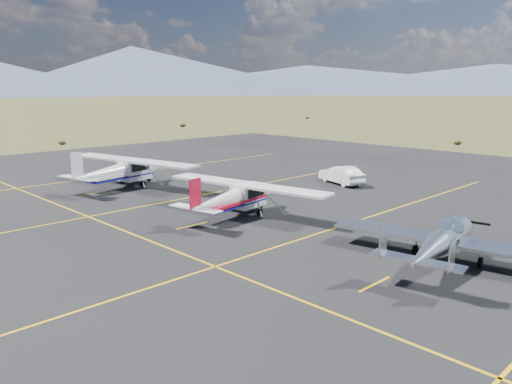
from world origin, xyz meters
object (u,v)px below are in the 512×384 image
aircraft_plain (120,170)px  sedan (341,175)px  aircraft_low_wing (444,240)px  aircraft_cessna (235,196)px

aircraft_plain → sedan: 16.08m
sedan → aircraft_low_wing: bearing=67.6°
aircraft_cessna → aircraft_plain: aircraft_plain is taller
aircraft_plain → sedan: (12.51, -10.08, -0.62)m
aircraft_low_wing → aircraft_plain: size_ratio=0.86×
aircraft_low_wing → sedan: 17.24m
aircraft_low_wing → aircraft_cessna: aircraft_cessna is taller
sedan → aircraft_cessna: bearing=25.6°
aircraft_low_wing → aircraft_plain: 23.29m
aircraft_cessna → aircraft_plain: 11.74m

